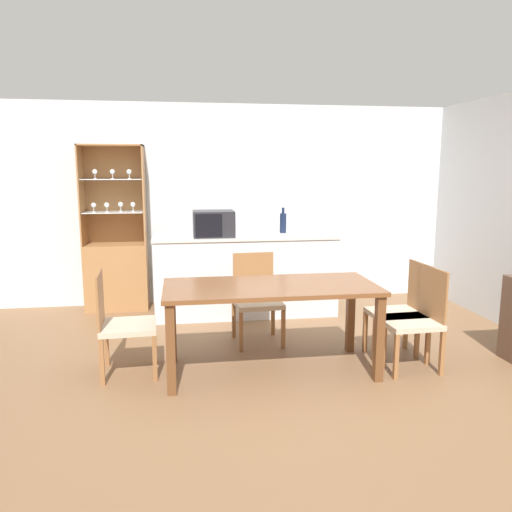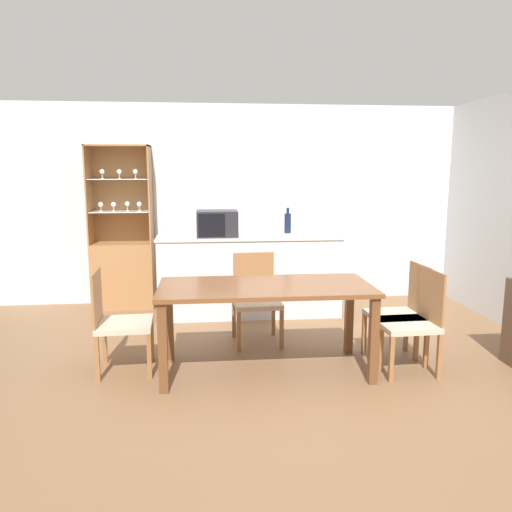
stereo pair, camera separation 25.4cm
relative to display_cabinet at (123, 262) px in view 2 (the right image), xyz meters
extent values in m
plane|color=brown|center=(1.77, -2.41, -0.58)|extent=(18.00, 18.00, 0.00)
cube|color=silver|center=(1.77, 0.22, 0.70)|extent=(6.80, 0.06, 2.55)
cube|color=silver|center=(1.55, -0.50, -0.11)|extent=(2.13, 0.57, 0.93)
cube|color=beige|center=(1.55, -0.50, 0.37)|extent=(2.16, 0.60, 0.03)
cube|color=#A37042|center=(0.00, -0.01, -0.17)|extent=(0.76, 0.40, 0.82)
cube|color=#A37042|center=(0.00, 0.18, 0.84)|extent=(0.76, 0.02, 1.20)
cube|color=#A37042|center=(-0.37, -0.01, 0.84)|extent=(0.02, 0.40, 1.20)
cube|color=#A37042|center=(0.37, -0.01, 0.84)|extent=(0.02, 0.40, 1.20)
cube|color=#A37042|center=(0.00, -0.01, 1.43)|extent=(0.76, 0.40, 0.02)
cube|color=white|center=(0.00, -0.01, 0.64)|extent=(0.71, 0.35, 0.01)
cube|color=white|center=(0.00, -0.01, 1.03)|extent=(0.71, 0.35, 0.01)
cylinder|color=white|center=(-0.23, -0.06, 0.65)|extent=(0.04, 0.04, 0.01)
cylinder|color=white|center=(-0.23, -0.06, 0.68)|extent=(0.01, 0.01, 0.06)
sphere|color=white|center=(-0.23, -0.06, 0.73)|extent=(0.06, 0.06, 0.06)
cylinder|color=white|center=(-0.20, 0.00, 1.04)|extent=(0.04, 0.04, 0.01)
cylinder|color=white|center=(-0.20, 0.00, 1.07)|extent=(0.01, 0.01, 0.06)
sphere|color=white|center=(-0.20, 0.00, 1.12)|extent=(0.06, 0.06, 0.06)
cylinder|color=white|center=(-0.08, -0.06, 0.65)|extent=(0.04, 0.04, 0.01)
cylinder|color=white|center=(-0.08, -0.06, 0.68)|extent=(0.01, 0.01, 0.06)
sphere|color=white|center=(-0.08, -0.06, 0.73)|extent=(0.06, 0.06, 0.06)
cylinder|color=white|center=(0.00, 0.01, 1.04)|extent=(0.04, 0.04, 0.01)
cylinder|color=white|center=(0.00, 0.01, 1.07)|extent=(0.01, 0.01, 0.06)
sphere|color=white|center=(0.00, 0.01, 1.12)|extent=(0.06, 0.06, 0.06)
cylinder|color=white|center=(0.08, 0.03, 0.65)|extent=(0.04, 0.04, 0.01)
cylinder|color=white|center=(0.08, 0.03, 0.68)|extent=(0.01, 0.01, 0.06)
sphere|color=white|center=(0.08, 0.03, 0.73)|extent=(0.06, 0.06, 0.06)
cylinder|color=white|center=(0.20, -0.06, 1.04)|extent=(0.04, 0.04, 0.01)
cylinder|color=white|center=(0.20, -0.06, 1.07)|extent=(0.01, 0.01, 0.06)
sphere|color=white|center=(0.20, -0.06, 1.12)|extent=(0.06, 0.06, 0.06)
cylinder|color=white|center=(0.23, -0.02, 0.65)|extent=(0.04, 0.04, 0.01)
cylinder|color=white|center=(0.23, -0.02, 0.68)|extent=(0.01, 0.01, 0.06)
sphere|color=white|center=(0.23, -0.02, 0.73)|extent=(0.06, 0.06, 0.06)
cube|color=brown|center=(1.54, -2.24, 0.17)|extent=(1.80, 0.82, 0.04)
cube|color=brown|center=(0.70, -2.59, -0.22)|extent=(0.07, 0.07, 0.73)
cube|color=brown|center=(2.38, -2.59, -0.22)|extent=(0.07, 0.07, 0.73)
cube|color=brown|center=(0.70, -1.89, -0.22)|extent=(0.07, 0.07, 0.73)
cube|color=brown|center=(2.38, -1.89, -0.22)|extent=(0.07, 0.07, 0.73)
cube|color=#C1B299|center=(1.54, -1.53, -0.16)|extent=(0.48, 0.48, 0.05)
cube|color=#936038|center=(1.53, -1.31, 0.08)|extent=(0.42, 0.04, 0.45)
cube|color=#936038|center=(1.76, -1.72, -0.38)|extent=(0.04, 0.04, 0.39)
cube|color=#936038|center=(1.35, -1.75, -0.38)|extent=(0.04, 0.04, 0.39)
cube|color=#936038|center=(1.74, -1.31, -0.38)|extent=(0.04, 0.04, 0.39)
cube|color=#936038|center=(1.32, -1.33, -0.38)|extent=(0.04, 0.04, 0.39)
cube|color=#C1B299|center=(2.74, -2.11, -0.16)|extent=(0.47, 0.47, 0.05)
cube|color=#936038|center=(2.96, -2.11, 0.08)|extent=(0.03, 0.42, 0.45)
cube|color=#936038|center=(2.54, -2.33, -0.38)|extent=(0.04, 0.04, 0.39)
cube|color=#936038|center=(2.52, -1.91, -0.38)|extent=(0.04, 0.04, 0.39)
cube|color=#936038|center=(2.95, -2.32, -0.38)|extent=(0.04, 0.04, 0.39)
cube|color=#936038|center=(2.94, -1.90, -0.38)|extent=(0.04, 0.04, 0.39)
cube|color=#C1B299|center=(0.34, -2.11, -0.16)|extent=(0.48, 0.48, 0.05)
cube|color=#936038|center=(0.12, -2.13, 0.08)|extent=(0.04, 0.42, 0.45)
cube|color=#936038|center=(0.54, -1.89, -0.38)|extent=(0.04, 0.04, 0.39)
cube|color=#936038|center=(0.56, -2.31, -0.38)|extent=(0.04, 0.04, 0.39)
cube|color=#936038|center=(0.12, -1.92, -0.38)|extent=(0.04, 0.04, 0.39)
cube|color=#936038|center=(0.15, -2.33, -0.38)|extent=(0.04, 0.04, 0.39)
cube|color=#C1B299|center=(2.74, -2.36, -0.16)|extent=(0.48, 0.48, 0.05)
cube|color=#936038|center=(2.96, -2.35, 0.08)|extent=(0.04, 0.42, 0.45)
cube|color=#936038|center=(2.54, -2.58, -0.38)|extent=(0.04, 0.04, 0.39)
cube|color=#936038|center=(2.52, -2.16, -0.38)|extent=(0.04, 0.04, 0.39)
cube|color=#936038|center=(2.96, -2.56, -0.38)|extent=(0.04, 0.04, 0.39)
cube|color=#936038|center=(2.94, -2.14, -0.38)|extent=(0.04, 0.04, 0.39)
cube|color=#232328|center=(1.18, -0.53, 0.53)|extent=(0.47, 0.40, 0.30)
cube|color=black|center=(1.11, -0.73, 0.53)|extent=(0.30, 0.01, 0.26)
cylinder|color=#141E38|center=(2.04, -0.32, 0.50)|extent=(0.08, 0.08, 0.24)
cylinder|color=#141E38|center=(2.04, -0.32, 0.66)|extent=(0.03, 0.03, 0.07)
camera|label=1|loc=(0.81, -6.28, 1.14)|focal=35.00mm
camera|label=2|loc=(1.06, -6.32, 1.14)|focal=35.00mm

